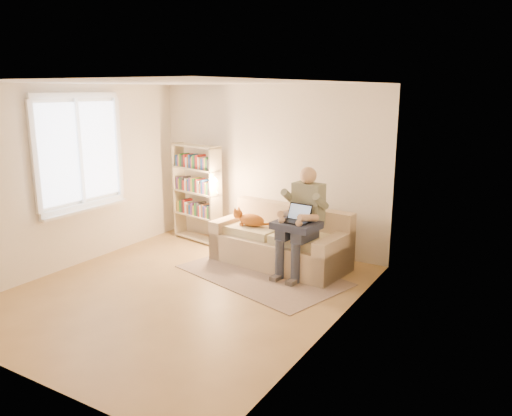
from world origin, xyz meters
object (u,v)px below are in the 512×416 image
Objects in this scene: cat at (250,219)px; bookshelf at (197,188)px; sofa at (281,244)px; person at (303,216)px; laptop at (299,218)px.

cat is 1.38m from bookshelf.
sofa is 1.90m from bookshelf.
person is at bearing -18.72° from sofa.
person is 3.89× the size of laptop.
laptop is at bearing -31.81° from sofa.
laptop is at bearing -79.95° from person.
cat is at bearing 170.00° from laptop.
laptop is at bearing -10.00° from cat.
bookshelf is at bearing 175.85° from sofa.
person is 2.36× the size of cat.
laptop reaches higher than cat.
laptop is (0.93, -0.27, 0.21)m from cat.
sofa is 1.38× the size of person.
bookshelf reaches higher than person.
cat is 0.99m from laptop.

